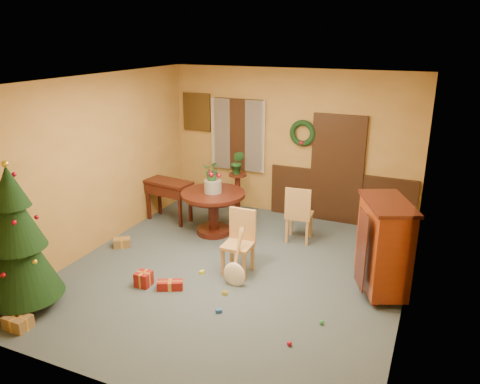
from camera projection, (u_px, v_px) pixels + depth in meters
The scene contains 21 objects.
room_envelope at pixel (300, 162), 9.15m from camera, with size 5.50×5.50×5.50m.
dining_table at pixel (213, 205), 8.47m from camera, with size 1.16×1.16×0.80m.
urn at pixel (213, 186), 8.36m from camera, with size 0.31×0.31×0.23m, color slate.
centerpiece_plant at pixel (213, 170), 8.26m from camera, with size 0.33×0.29×0.37m, color #1E4C23.
chair_near at pixel (240, 239), 7.12m from camera, with size 0.44×0.44×0.99m.
chair_far at pixel (299, 213), 8.13m from camera, with size 0.48×0.48×1.02m.
guitar at pixel (234, 260), 6.76m from camera, with size 0.34×0.16×0.81m, color white, non-canonical shape.
plant_stand at pixel (238, 191), 9.21m from camera, with size 0.35×0.35×0.91m.
stand_plant at pixel (238, 163), 9.02m from camera, with size 0.26×0.21×0.47m, color #19471E.
christmas_tree at pixel (18, 241), 6.03m from camera, with size 0.99×0.99×2.05m.
writing_desk at pixel (169, 191), 9.06m from camera, with size 0.96×0.56×0.81m.
sideboard at pixel (384, 244), 6.49m from camera, with size 0.94×1.20×1.37m.
gift_a at pixel (18, 322), 5.85m from camera, with size 0.32×0.24×0.17m.
gift_b at pixel (144, 279), 6.83m from camera, with size 0.22×0.22×0.22m.
gift_c at pixel (122, 243), 8.09m from camera, with size 0.34×0.32×0.15m.
gift_d at pixel (170, 285), 6.74m from camera, with size 0.39×0.30×0.13m.
toy_a at pixel (219, 311), 6.19m from camera, with size 0.08×0.05×0.05m, color #2757AC.
toy_b at pixel (322, 322), 5.94m from camera, with size 0.06×0.06×0.06m, color green.
toy_c at pixel (202, 272), 7.19m from camera, with size 0.08×0.05×0.05m, color yellow.
toy_d at pixel (289, 343), 5.53m from camera, with size 0.06×0.06×0.06m, color #AA0B25.
toy_e at pixel (225, 293), 6.61m from camera, with size 0.08×0.05×0.05m, color yellow.
Camera 1 is at (2.69, -5.87, 3.52)m, focal length 35.00 mm.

